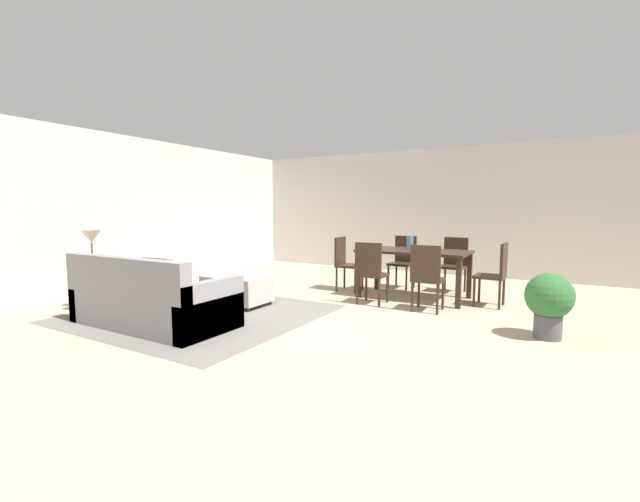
% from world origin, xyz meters
% --- Properties ---
extents(ground_plane, '(10.80, 10.80, 0.00)m').
position_xyz_m(ground_plane, '(0.00, 0.00, 0.00)').
color(ground_plane, tan).
extents(wall_back, '(9.00, 0.12, 2.70)m').
position_xyz_m(wall_back, '(0.00, 5.00, 1.35)').
color(wall_back, beige).
rests_on(wall_back, ground_plane).
extents(wall_left, '(0.12, 11.00, 2.70)m').
position_xyz_m(wall_left, '(-4.50, 0.50, 1.35)').
color(wall_left, beige).
rests_on(wall_left, ground_plane).
extents(area_rug, '(3.00, 2.80, 0.01)m').
position_xyz_m(area_rug, '(-1.83, -0.20, 0.00)').
color(area_rug, slate).
rests_on(area_rug, ground_plane).
extents(couch, '(2.00, 0.94, 0.86)m').
position_xyz_m(couch, '(-1.91, -0.91, 0.30)').
color(couch, gray).
rests_on(couch, ground_plane).
extents(ottoman_table, '(0.92, 0.59, 0.43)m').
position_xyz_m(ottoman_table, '(-1.75, 0.45, 0.24)').
color(ottoman_table, '#B7AD9E').
rests_on(ottoman_table, ground_plane).
extents(side_table, '(0.40, 0.40, 0.59)m').
position_xyz_m(side_table, '(-3.21, -0.81, 0.47)').
color(side_table, brown).
rests_on(side_table, ground_plane).
extents(table_lamp, '(0.26, 0.26, 0.53)m').
position_xyz_m(table_lamp, '(-3.21, -0.81, 1.00)').
color(table_lamp, brown).
rests_on(table_lamp, side_table).
extents(dining_table, '(1.67, 0.90, 0.76)m').
position_xyz_m(dining_table, '(0.32, 2.23, 0.67)').
color(dining_table, '#332319').
rests_on(dining_table, ground_plane).
extents(dining_chair_near_left, '(0.41, 0.41, 0.92)m').
position_xyz_m(dining_chair_near_left, '(-0.08, 1.45, 0.52)').
color(dining_chair_near_left, '#332319').
rests_on(dining_chair_near_left, ground_plane).
extents(dining_chair_near_right, '(0.41, 0.41, 0.92)m').
position_xyz_m(dining_chair_near_right, '(0.76, 1.42, 0.52)').
color(dining_chair_near_right, '#332319').
rests_on(dining_chair_near_right, ground_plane).
extents(dining_chair_far_left, '(0.43, 0.43, 0.92)m').
position_xyz_m(dining_chair_far_left, '(-0.12, 3.01, 0.52)').
color(dining_chair_far_left, '#332319').
rests_on(dining_chair_far_left, ground_plane).
extents(dining_chair_far_right, '(0.42, 0.42, 0.92)m').
position_xyz_m(dining_chair_far_right, '(0.75, 3.07, 0.52)').
color(dining_chair_far_right, '#332319').
rests_on(dining_chair_far_right, ground_plane).
extents(dining_chair_head_east, '(0.42, 0.42, 0.92)m').
position_xyz_m(dining_chair_head_east, '(1.53, 2.23, 0.52)').
color(dining_chair_head_east, '#332319').
rests_on(dining_chair_head_east, ground_plane).
extents(dining_chair_head_west, '(0.43, 0.43, 0.92)m').
position_xyz_m(dining_chair_head_west, '(-0.90, 2.25, 0.52)').
color(dining_chair_head_west, '#332319').
rests_on(dining_chair_head_west, ground_plane).
extents(vase_centerpiece, '(0.11, 0.11, 0.22)m').
position_xyz_m(vase_centerpiece, '(0.25, 2.24, 0.87)').
color(vase_centerpiece, slate).
rests_on(vase_centerpiece, dining_table).
extents(book_on_ottoman, '(0.27, 0.22, 0.03)m').
position_xyz_m(book_on_ottoman, '(-1.83, 0.52, 0.45)').
color(book_on_ottoman, silver).
rests_on(book_on_ottoman, ottoman_table).
extents(potted_plant, '(0.49, 0.49, 0.71)m').
position_xyz_m(potted_plant, '(2.23, 0.92, 0.42)').
color(potted_plant, '#4C4C51').
rests_on(potted_plant, ground_plane).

